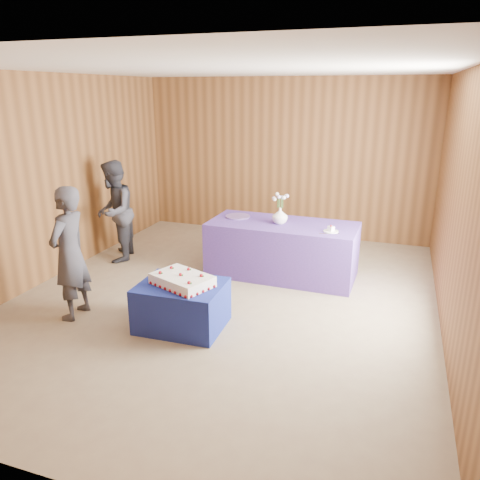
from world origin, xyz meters
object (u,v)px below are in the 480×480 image
at_px(vase, 280,216).
at_px(guest_right, 114,211).
at_px(guest_left, 69,254).
at_px(cake_table, 182,306).
at_px(sheet_cake, 182,280).
at_px(serving_table, 282,249).

height_order(vase, guest_right, guest_right).
bearing_deg(vase, guest_left, -133.92).
bearing_deg(guest_right, vase, 74.31).
relative_size(cake_table, sheet_cake, 1.19).
distance_m(cake_table, guest_left, 1.38).
xyz_separation_m(sheet_cake, vase, (0.60, 1.81, 0.30)).
bearing_deg(vase, serving_table, 30.91).
xyz_separation_m(cake_table, sheet_cake, (0.02, -0.01, 0.31)).
bearing_deg(vase, cake_table, -108.95).
bearing_deg(cake_table, vase, 69.27).
bearing_deg(cake_table, guest_left, -174.65).
xyz_separation_m(vase, guest_left, (-1.89, -1.96, -0.10)).
xyz_separation_m(sheet_cake, guest_left, (-1.29, -0.15, 0.20)).
bearing_deg(vase, guest_right, -175.84).
relative_size(sheet_cake, guest_left, 0.50).
bearing_deg(guest_left, sheet_cake, 93.44).
height_order(cake_table, guest_right, guest_right).
bearing_deg(guest_left, vase, 132.96).
distance_m(sheet_cake, guest_right, 2.51).
relative_size(cake_table, serving_table, 0.45).
bearing_deg(cake_table, sheet_cake, -25.70).
height_order(cake_table, serving_table, serving_table).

